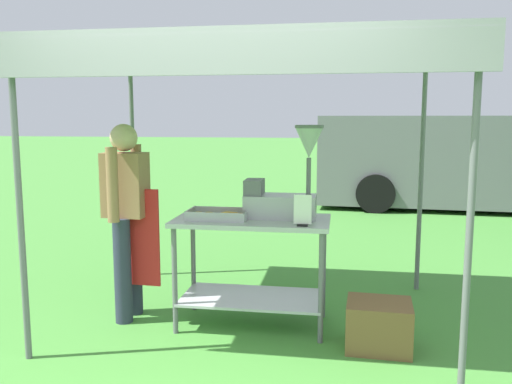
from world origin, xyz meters
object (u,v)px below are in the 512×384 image
(donut_cart, at_px, (252,249))
(donut_tray, at_px, (220,216))
(donut_fryer, at_px, (286,188))
(van_grey, at_px, (469,160))
(menu_sign, at_px, (303,213))
(vendor, at_px, (127,211))
(stall_canopy, at_px, (254,59))
(supply_crate, at_px, (379,325))

(donut_cart, height_order, donut_tray, donut_tray)
(donut_cart, bearing_deg, donut_fryer, 17.27)
(donut_fryer, relative_size, van_grey, 0.13)
(donut_cart, xyz_separation_m, menu_sign, (0.41, -0.23, 0.34))
(donut_fryer, relative_size, vendor, 0.45)
(donut_cart, distance_m, menu_sign, 0.58)
(donut_cart, height_order, vendor, vendor)
(stall_canopy, distance_m, menu_sign, 1.25)
(donut_fryer, bearing_deg, donut_tray, -165.10)
(donut_fryer, distance_m, vendor, 1.31)
(stall_canopy, height_order, van_grey, stall_canopy)
(donut_tray, height_order, donut_fryer, donut_fryer)
(menu_sign, xyz_separation_m, supply_crate, (0.56, -0.06, -0.80))
(donut_cart, distance_m, van_grey, 6.92)
(donut_cart, relative_size, van_grey, 0.22)
(donut_cart, xyz_separation_m, supply_crate, (0.98, -0.29, -0.45))
(vendor, relative_size, supply_crate, 3.36)
(menu_sign, relative_size, vendor, 0.14)
(van_grey, bearing_deg, donut_fryer, -114.09)
(donut_fryer, bearing_deg, menu_sign, -63.02)
(menu_sign, height_order, vendor, vendor)
(menu_sign, bearing_deg, vendor, 171.26)
(donut_cart, distance_m, donut_tray, 0.37)
(stall_canopy, relative_size, menu_sign, 13.27)
(stall_canopy, bearing_deg, donut_cart, -90.00)
(vendor, relative_size, van_grey, 0.29)
(menu_sign, bearing_deg, van_grey, 68.13)
(donut_cart, distance_m, supply_crate, 1.12)
(supply_crate, distance_m, van_grey, 6.87)
(donut_cart, relative_size, donut_tray, 2.58)
(donut_fryer, height_order, van_grey, van_grey)
(donut_cart, relative_size, menu_sign, 5.25)
(vendor, bearing_deg, van_grey, 57.07)
(menu_sign, bearing_deg, donut_fryer, 116.98)
(vendor, xyz_separation_m, supply_crate, (2.01, -0.29, -0.73))
(donut_tray, xyz_separation_m, van_grey, (3.25, 6.29, -0.02))
(donut_tray, height_order, menu_sign, menu_sign)
(van_grey, bearing_deg, stall_canopy, -116.11)
(supply_crate, bearing_deg, donut_tray, 168.99)
(menu_sign, height_order, supply_crate, menu_sign)
(stall_canopy, relative_size, van_grey, 0.56)
(vendor, bearing_deg, menu_sign, -8.74)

